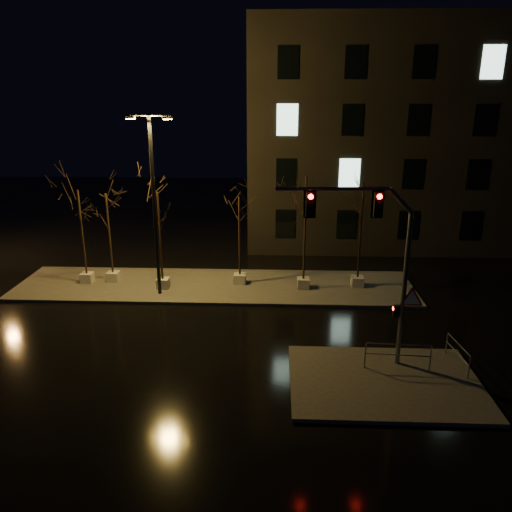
{
  "coord_description": "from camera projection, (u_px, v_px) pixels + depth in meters",
  "views": [
    {
      "loc": [
        3.4,
        -19.9,
        10.19
      ],
      "look_at": [
        2.44,
        3.1,
        2.8
      ],
      "focal_mm": 35.0,
      "sensor_mm": 36.0,
      "label": 1
    }
  ],
  "objects": [
    {
      "name": "median",
      "position": [
        215.0,
        286.0,
        27.86
      ],
      "size": [
        22.0,
        5.0,
        0.15
      ],
      "primitive_type": "cube",
      "color": "#43413C",
      "rests_on": "ground"
    },
    {
      "name": "tree_2",
      "position": [
        159.0,
        214.0,
        26.13
      ],
      "size": [
        1.8,
        1.8,
        5.45
      ],
      "color": "#B7B4AB",
      "rests_on": "median"
    },
    {
      "name": "streetlight_main",
      "position": [
        154.0,
        195.0,
        25.0
      ],
      "size": [
        2.3,
        0.44,
        9.21
      ],
      "rotation": [
        0.0,
        0.0,
        -0.08
      ],
      "color": "black",
      "rests_on": "median"
    },
    {
      "name": "guard_rail_b",
      "position": [
        458.0,
        352.0,
        19.31
      ],
      "size": [
        0.26,
        1.98,
        0.94
      ],
      "rotation": [
        0.0,
        0.0,
        1.68
      ],
      "color": "slate",
      "rests_on": "sidewalk_corner"
    },
    {
      "name": "ground",
      "position": [
        198.0,
        336.0,
        22.18
      ],
      "size": [
        90.0,
        90.0,
        0.0
      ],
      "primitive_type": "plane",
      "color": "black",
      "rests_on": "ground"
    },
    {
      "name": "tree_4",
      "position": [
        306.0,
        202.0,
        25.93
      ],
      "size": [
        1.8,
        1.8,
        6.32
      ],
      "color": "#B7B4AB",
      "rests_on": "median"
    },
    {
      "name": "tree_3",
      "position": [
        239.0,
        217.0,
        26.88
      ],
      "size": [
        1.8,
        1.8,
        5.06
      ],
      "color": "#B7B4AB",
      "rests_on": "median"
    },
    {
      "name": "traffic_signal_mast",
      "position": [
        377.0,
        252.0,
        18.29
      ],
      "size": [
        5.73,
        0.37,
        6.99
      ],
      "rotation": [
        0.0,
        0.0,
        0.04
      ],
      "color": "slate",
      "rests_on": "sidewalk_corner"
    },
    {
      "name": "sidewalk_corner",
      "position": [
        384.0,
        382.0,
        18.53
      ],
      "size": [
        7.0,
        5.0,
        0.15
      ],
      "primitive_type": "cube",
      "color": "#43413C",
      "rests_on": "ground"
    },
    {
      "name": "tree_1",
      "position": [
        107.0,
        214.0,
        27.18
      ],
      "size": [
        1.8,
        1.8,
        5.19
      ],
      "color": "#B7B4AB",
      "rests_on": "median"
    },
    {
      "name": "guard_rail_a",
      "position": [
        398.0,
        353.0,
        19.03
      ],
      "size": [
        2.5,
        0.2,
        1.08
      ],
      "rotation": [
        0.0,
        0.0,
        -0.06
      ],
      "color": "slate",
      "rests_on": "sidewalk_corner"
    },
    {
      "name": "tree_0",
      "position": [
        80.0,
        211.0,
        26.96
      ],
      "size": [
        1.8,
        1.8,
        5.41
      ],
      "color": "#B7B4AB",
      "rests_on": "median"
    },
    {
      "name": "tree_5",
      "position": [
        362.0,
        206.0,
        26.29
      ],
      "size": [
        1.8,
        1.8,
        5.93
      ],
      "color": "#B7B4AB",
      "rests_on": "median"
    },
    {
      "name": "building",
      "position": [
        422.0,
        135.0,
        36.45
      ],
      "size": [
        25.0,
        12.0,
        15.0
      ],
      "primitive_type": "cube",
      "color": "black",
      "rests_on": "ground"
    }
  ]
}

